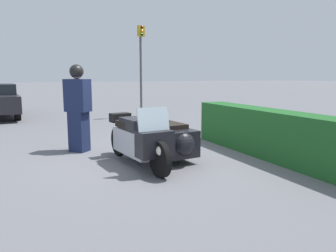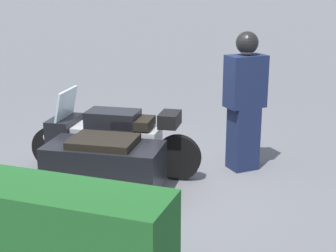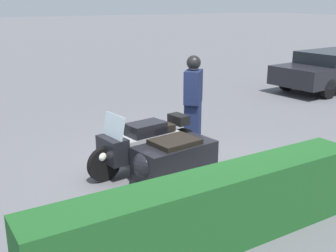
{
  "view_description": "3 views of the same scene",
  "coord_description": "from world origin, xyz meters",
  "px_view_note": "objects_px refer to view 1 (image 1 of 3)",
  "views": [
    {
      "loc": [
        6.11,
        -2.28,
        1.66
      ],
      "look_at": [
        0.32,
        0.33,
        0.68
      ],
      "focal_mm": 35.0,
      "sensor_mm": 36.0,
      "label": 1
    },
    {
      "loc": [
        -2.44,
        5.56,
        2.56
      ],
      "look_at": [
        -0.38,
        -0.25,
        0.78
      ],
      "focal_mm": 55.0,
      "sensor_mm": 36.0,
      "label": 2
    },
    {
      "loc": [
        3.91,
        5.99,
        2.98
      ],
      "look_at": [
        0.06,
        -0.2,
        0.8
      ],
      "focal_mm": 45.0,
      "sensor_mm": 36.0,
      "label": 3
    }
  ],
  "objects_px": {
    "officer_rider": "(78,106)",
    "traffic_light_far": "(141,58)",
    "hedge_bush_curbside": "(272,134)",
    "police_motorcycle": "(156,139)"
  },
  "relations": [
    {
      "from": "officer_rider",
      "to": "traffic_light_far",
      "type": "distance_m",
      "value": 6.03
    },
    {
      "from": "hedge_bush_curbside",
      "to": "traffic_light_far",
      "type": "height_order",
      "value": "traffic_light_far"
    },
    {
      "from": "police_motorcycle",
      "to": "hedge_bush_curbside",
      "type": "distance_m",
      "value": 2.38
    },
    {
      "from": "police_motorcycle",
      "to": "hedge_bush_curbside",
      "type": "relative_size",
      "value": 0.51
    },
    {
      "from": "police_motorcycle",
      "to": "traffic_light_far",
      "type": "bearing_deg",
      "value": 155.93
    },
    {
      "from": "officer_rider",
      "to": "police_motorcycle",
      "type": "bearing_deg",
      "value": -96.94
    },
    {
      "from": "officer_rider",
      "to": "hedge_bush_curbside",
      "type": "distance_m",
      "value": 4.14
    },
    {
      "from": "police_motorcycle",
      "to": "traffic_light_far",
      "type": "xyz_separation_m",
      "value": [
        -6.5,
        2.05,
        1.86
      ]
    },
    {
      "from": "traffic_light_far",
      "to": "hedge_bush_curbside",
      "type": "bearing_deg",
      "value": -4.88
    },
    {
      "from": "police_motorcycle",
      "to": "officer_rider",
      "type": "distance_m",
      "value": 2.04
    }
  ]
}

